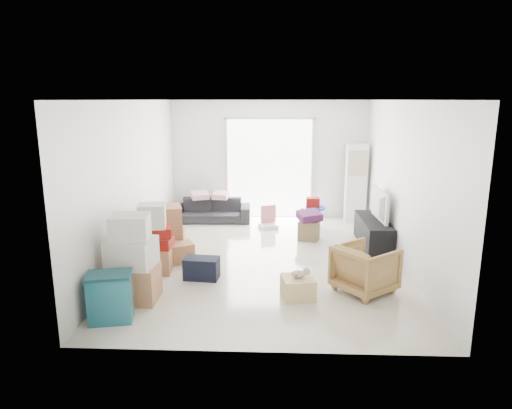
{
  "coord_description": "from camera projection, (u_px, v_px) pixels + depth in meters",
  "views": [
    {
      "loc": [
        0.13,
        -7.51,
        2.71
      ],
      "look_at": [
        -0.19,
        0.2,
        0.93
      ],
      "focal_mm": 32.0,
      "sensor_mm": 36.0,
      "label": 1
    }
  ],
  "objects": [
    {
      "name": "armchair",
      "position": [
        365.0,
        267.0,
        6.51
      ],
      "size": [
        1.0,
        1.01,
        0.76
      ],
      "primitive_type": "imported",
      "rotation": [
        0.0,
        0.0,
        2.24
      ],
      "color": "#A6794A",
      "rests_on": "room_shell"
    },
    {
      "name": "kids_table",
      "position": [
        313.0,
        206.0,
        9.76
      ],
      "size": [
        0.54,
        0.54,
        0.67
      ],
      "rotation": [
        0.0,
        0.0,
        -0.06
      ],
      "color": "#1433BE",
      "rests_on": "room_shell"
    },
    {
      "name": "tv_console",
      "position": [
        373.0,
        232.0,
        8.61
      ],
      "size": [
        0.46,
        1.54,
        0.51
      ],
      "primitive_type": "cube",
      "color": "black",
      "rests_on": "room_shell"
    },
    {
      "name": "plush_bunny",
      "position": [
        300.0,
        273.0,
        6.33
      ],
      "size": [
        0.27,
        0.16,
        0.14
      ],
      "rotation": [
        0.0,
        0.0,
        0.43
      ],
      "color": "#B2ADA8",
      "rests_on": "wood_crate"
    },
    {
      "name": "duffel_bag",
      "position": [
        202.0,
        268.0,
        7.03
      ],
      "size": [
        0.55,
        0.36,
        0.33
      ],
      "primitive_type": "cube",
      "rotation": [
        0.0,
        0.0,
        -0.1
      ],
      "color": "black",
      "rests_on": "room_shell"
    },
    {
      "name": "toy_walker",
      "position": [
        268.0,
        222.0,
        9.85
      ],
      "size": [
        0.45,
        0.43,
        0.48
      ],
      "rotation": [
        0.0,
        0.0,
        0.38
      ],
      "color": "silver",
      "rests_on": "room_shell"
    },
    {
      "name": "sofa",
      "position": [
        211.0,
        206.0,
        10.34
      ],
      "size": [
        1.77,
        0.58,
        0.69
      ],
      "primitive_type": "imported",
      "rotation": [
        0.0,
        0.0,
        0.04
      ],
      "color": "#242429",
      "rests_on": "room_shell"
    },
    {
      "name": "television",
      "position": [
        374.0,
        216.0,
        8.54
      ],
      "size": [
        0.62,
        1.02,
        0.13
      ],
      "primitive_type": "imported",
      "rotation": [
        0.0,
        0.0,
        1.62
      ],
      "color": "black",
      "rests_on": "tv_console"
    },
    {
      "name": "pillow_left",
      "position": [
        200.0,
        189.0,
        10.25
      ],
      "size": [
        0.45,
        0.4,
        0.12
      ],
      "primitive_type": "cube",
      "rotation": [
        0.0,
        0.0,
        0.38
      ],
      "color": "#C38EA2",
      "rests_on": "sofa"
    },
    {
      "name": "ac_tower",
      "position": [
        356.0,
        183.0,
        10.23
      ],
      "size": [
        0.45,
        0.3,
        1.75
      ],
      "primitive_type": "cube",
      "color": "white",
      "rests_on": "room_shell"
    },
    {
      "name": "storage_bins",
      "position": [
        110.0,
        297.0,
        5.66
      ],
      "size": [
        0.61,
        0.48,
        0.62
      ],
      "rotation": [
        0.0,
        0.0,
        0.21
      ],
      "color": "#1C5D6B",
      "rests_on": "room_shell"
    },
    {
      "name": "box_stack_a",
      "position": [
        132.0,
        263.0,
        6.2
      ],
      "size": [
        0.66,
        0.57,
        1.21
      ],
      "rotation": [
        0.0,
        0.0,
        -0.06
      ],
      "color": "#956843",
      "rests_on": "room_shell"
    },
    {
      "name": "ottoman",
      "position": [
        309.0,
        230.0,
        9.01
      ],
      "size": [
        0.47,
        0.47,
        0.38
      ],
      "primitive_type": "cube",
      "rotation": [
        0.0,
        0.0,
        -0.26
      ],
      "color": "#776545",
      "rests_on": "room_shell"
    },
    {
      "name": "room_shell",
      "position": [
        267.0,
        183.0,
        7.62
      ],
      "size": [
        4.98,
        6.48,
        3.18
      ],
      "color": "beige",
      "rests_on": "ground"
    },
    {
      "name": "pillow_right",
      "position": [
        221.0,
        189.0,
        10.26
      ],
      "size": [
        0.38,
        0.33,
        0.11
      ],
      "primitive_type": "cube",
      "rotation": [
        0.0,
        0.0,
        -0.22
      ],
      "color": "#C38EA2",
      "rests_on": "sofa"
    },
    {
      "name": "box_stack_b",
      "position": [
        153.0,
        242.0,
        7.28
      ],
      "size": [
        0.64,
        0.59,
        1.11
      ],
      "rotation": [
        0.0,
        0.0,
        0.12
      ],
      "color": "#956843",
      "rests_on": "room_shell"
    },
    {
      "name": "sliding_door",
      "position": [
        269.0,
        164.0,
        10.55
      ],
      "size": [
        2.1,
        0.04,
        2.33
      ],
      "color": "white",
      "rests_on": "room_shell"
    },
    {
      "name": "loose_box",
      "position": [
        181.0,
        252.0,
        7.78
      ],
      "size": [
        0.53,
        0.53,
        0.33
      ],
      "primitive_type": "cube",
      "rotation": [
        0.0,
        0.0,
        0.44
      ],
      "color": "#956843",
      "rests_on": "room_shell"
    },
    {
      "name": "box_stack_c",
      "position": [
        167.0,
        231.0,
        8.08
      ],
      "size": [
        0.66,
        0.64,
        0.89
      ],
      "rotation": [
        0.0,
        0.0,
        0.15
      ],
      "color": "#956843",
      "rests_on": "room_shell"
    },
    {
      "name": "wood_crate",
      "position": [
        298.0,
        287.0,
        6.37
      ],
      "size": [
        0.5,
        0.5,
        0.29
      ],
      "primitive_type": "cube",
      "rotation": [
        0.0,
        0.0,
        0.17
      ],
      "color": "#DBC07E",
      "rests_on": "room_shell"
    },
    {
      "name": "blanket",
      "position": [
        309.0,
        217.0,
        8.95
      ],
      "size": [
        0.52,
        0.52,
        0.14
      ],
      "primitive_type": "cube",
      "rotation": [
        0.0,
        0.0,
        0.29
      ],
      "color": "#552253",
      "rests_on": "ottoman"
    }
  ]
}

